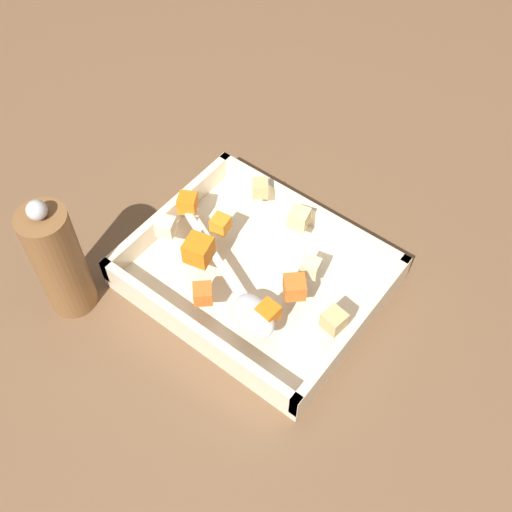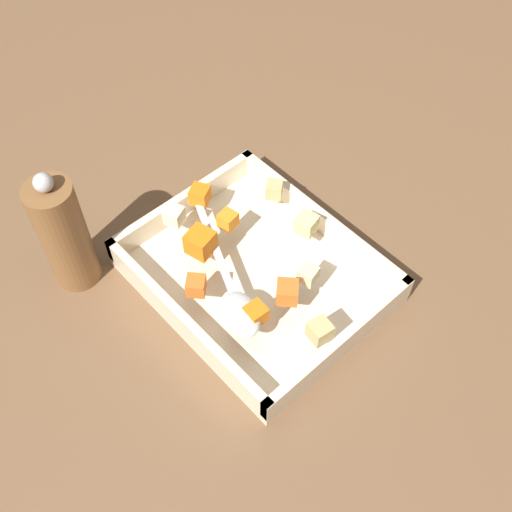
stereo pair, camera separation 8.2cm
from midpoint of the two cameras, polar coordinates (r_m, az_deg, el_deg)
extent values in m
plane|color=brown|center=(0.87, -2.21, -2.02)|extent=(4.00, 4.00, 0.00)
cube|color=beige|center=(0.86, -2.71, -2.30)|extent=(0.32, 0.26, 0.01)
cube|color=beige|center=(0.79, -8.50, -7.09)|extent=(0.32, 0.01, 0.04)
cube|color=beige|center=(0.90, 2.25, 3.80)|extent=(0.32, 0.01, 0.04)
cube|color=beige|center=(0.91, -10.33, 3.61)|extent=(0.01, 0.26, 0.04)
cube|color=beige|center=(0.79, 5.96, -6.97)|extent=(0.01, 0.26, 0.04)
cube|color=orange|center=(0.88, -8.99, 4.52)|extent=(0.03, 0.03, 0.02)
cube|color=orange|center=(0.85, -5.89, 2.81)|extent=(0.03, 0.03, 0.02)
cube|color=orange|center=(0.82, -8.08, 0.35)|extent=(0.04, 0.04, 0.03)
cube|color=orange|center=(0.77, -1.95, -5.38)|extent=(0.03, 0.03, 0.02)
cube|color=orange|center=(0.79, -7.82, -3.61)|extent=(0.03, 0.03, 0.02)
cube|color=orange|center=(0.78, 0.55, -3.05)|extent=(0.04, 0.04, 0.03)
cube|color=#E0CC89|center=(0.85, 1.19, 3.30)|extent=(0.03, 0.03, 0.03)
cube|color=tan|center=(0.76, 4.04, -6.06)|extent=(0.03, 0.03, 0.03)
cube|color=tan|center=(0.89, -2.26, 6.00)|extent=(0.03, 0.03, 0.02)
cube|color=beige|center=(0.80, 2.11, -1.21)|extent=(0.03, 0.03, 0.02)
cube|color=beige|center=(0.86, -10.89, 2.44)|extent=(0.03, 0.03, 0.02)
ellipsoid|color=silver|center=(0.77, -3.21, -5.62)|extent=(0.08, 0.07, 0.02)
cube|color=silver|center=(0.83, -6.70, 0.00)|extent=(0.15, 0.07, 0.01)
cylinder|color=brown|center=(0.83, -20.14, -0.69)|extent=(0.06, 0.06, 0.17)
sphere|color=#B7B7BC|center=(0.75, -22.23, 3.67)|extent=(0.02, 0.02, 0.02)
camera|label=1|loc=(0.04, -92.87, -3.92)|focal=44.12mm
camera|label=2|loc=(0.04, 87.13, 3.92)|focal=44.12mm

